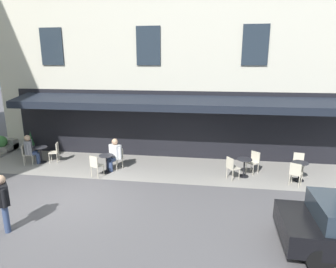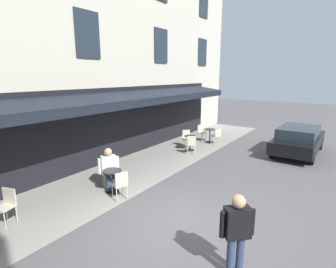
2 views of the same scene
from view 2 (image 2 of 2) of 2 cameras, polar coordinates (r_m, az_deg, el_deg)
name	(u,v)px [view 2 (image 2 of 2)]	position (r m, az deg, el deg)	size (l,w,h in m)	color
ground_plane	(174,221)	(7.12, 1.22, -18.57)	(70.00, 70.00, 0.00)	#565456
sidewalk_cafe_terrace	(149,163)	(11.34, -4.18, -6.35)	(20.50, 3.20, 0.01)	gray
cafe_building_facade	(64,1)	(16.16, -21.78, 25.43)	(20.00, 10.70, 15.00)	beige
cafe_table_near_entrance	(210,134)	(14.86, 9.16, 0.08)	(0.60, 0.60, 0.75)	black
cafe_chair_cream_back_row	(217,135)	(14.35, 10.65, -0.20)	(0.54, 0.54, 0.91)	beige
cafe_chair_cream_under_awning	(201,131)	(15.21, 7.25, 0.65)	(0.47, 0.47, 0.91)	beige
cafe_chair_cream_kerbside	(7,203)	(7.92, -31.86, -12.74)	(0.50, 0.50, 0.91)	beige
cafe_table_streetside	(190,141)	(13.09, 4.87, -1.52)	(0.60, 0.60, 0.75)	black
cafe_chair_cream_corner_left	(191,143)	(12.47, 5.15, -1.98)	(0.56, 0.56, 0.91)	beige
cafe_chair_cream_by_window	(187,137)	(13.66, 4.09, -0.66)	(0.57, 0.57, 0.91)	beige
cafe_table_far_end	(112,178)	(8.62, -12.11, -9.40)	(0.60, 0.60, 0.75)	black
cafe_chair_cream_facing_street	(120,183)	(8.06, -10.40, -10.50)	(0.52, 0.52, 0.91)	beige
cafe_chair_cream_near_door	(108,170)	(9.18, -13.00, -7.69)	(0.55, 0.55, 0.91)	beige
seated_patron_in_white	(109,167)	(8.92, -12.77, -7.11)	(0.66, 0.68, 1.36)	navy
walking_pedestrian_in_black	(237,229)	(5.22, 14.88, -19.51)	(0.52, 0.53, 1.63)	navy
parked_car_black	(298,139)	(13.96, 26.66, -1.02)	(4.34, 1.91, 1.33)	black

